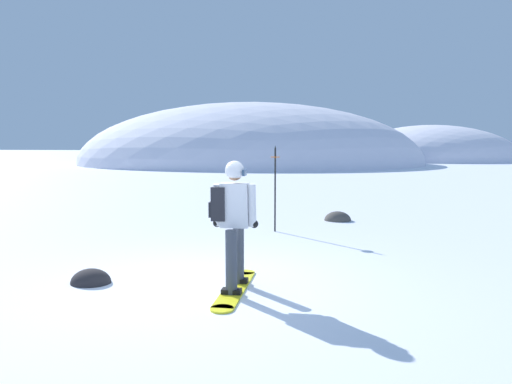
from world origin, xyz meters
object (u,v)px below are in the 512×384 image
at_px(piste_marker_near, 275,183).
at_px(rock_mid, 91,283).
at_px(snowboarder_main, 233,221).
at_px(rock_dark, 338,221).

relative_size(piste_marker_near, rock_mid, 3.37).
distance_m(snowboarder_main, piste_marker_near, 4.22).
bearing_deg(rock_dark, rock_mid, -118.41).
bearing_deg(rock_dark, snowboarder_main, -101.99).
distance_m(piste_marker_near, rock_dark, 2.47).
bearing_deg(rock_mid, piste_marker_near, 65.76).
bearing_deg(snowboarder_main, rock_dark, 78.01).
distance_m(snowboarder_main, rock_mid, 2.22).
bearing_deg(piste_marker_near, snowboarder_main, -88.98).
distance_m(rock_dark, rock_mid, 6.91).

